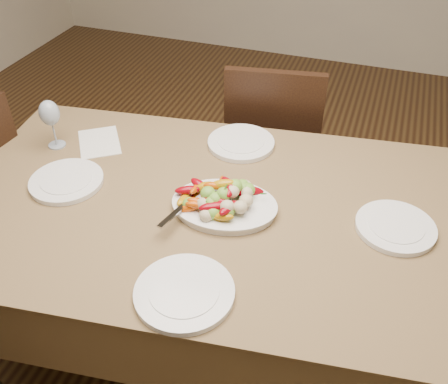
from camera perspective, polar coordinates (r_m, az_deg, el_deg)
The scene contains 12 objects.
floor at distance 2.25m, azimuth -3.40°, elevation -15.57°, with size 6.00×6.00×0.00m, color #3A2511.
dining_table at distance 1.91m, azimuth -0.00°, elevation -10.36°, with size 1.84×1.04×0.76m, color brown.
chair_far at distance 2.47m, azimuth 5.64°, elevation 5.40°, with size 0.42×0.42×0.95m, color black, non-canonical shape.
serving_platter at distance 1.63m, azimuth 0.06°, elevation -1.73°, with size 0.33×0.25×0.02m, color white.
roasted_vegetables at distance 1.59m, azimuth 0.06°, elevation -0.17°, with size 0.27×0.19×0.09m, color #78020B, non-canonical shape.
serving_spoon at distance 1.59m, azimuth -2.52°, elevation -1.26°, with size 0.28×0.06×0.03m, color #9EA0A8, non-canonical shape.
plate_left at distance 1.82m, azimuth -17.55°, elevation 1.17°, with size 0.25×0.25×0.02m, color white.
plate_right at distance 1.65m, azimuth 19.00°, elevation -3.84°, with size 0.25×0.25×0.02m, color white.
plate_far at distance 1.94m, azimuth 1.95°, elevation 5.62°, with size 0.26×0.26×0.02m, color white.
plate_near at distance 1.38m, azimuth -4.55°, elevation -11.39°, with size 0.28×0.28×0.02m, color white.
wine_glass at distance 1.99m, azimuth -19.09°, elevation 7.49°, with size 0.08×0.08×0.20m, color #8C99A5, non-canonical shape.
menu_card at distance 2.02m, azimuth -14.06°, elevation 5.55°, with size 0.15×0.21×0.00m, color silver.
Camera 1 is at (0.55, -1.20, 1.82)m, focal length 40.00 mm.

